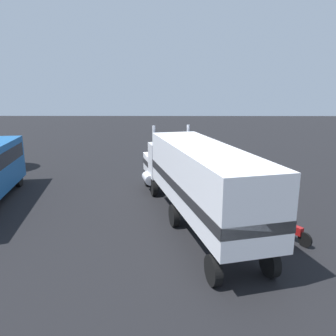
# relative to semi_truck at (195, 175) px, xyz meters

# --- Properties ---
(ground_plane) EXTENTS (120.00, 120.00, 0.00)m
(ground_plane) POSITION_rel_semi_truck_xyz_m (6.63, 2.00, -2.52)
(ground_plane) COLOR black
(lane_stripe_near) EXTENTS (4.34, 1.05, 0.01)m
(lane_stripe_near) POSITION_rel_semi_truck_xyz_m (5.83, -1.50, -2.52)
(lane_stripe_near) COLOR silver
(lane_stripe_near) RESTS_ON ground_plane
(lane_stripe_mid) EXTENTS (4.32, 1.14, 0.01)m
(lane_stripe_mid) POSITION_rel_semi_truck_xyz_m (7.72, -4.02, -2.52)
(lane_stripe_mid) COLOR silver
(lane_stripe_mid) RESTS_ON ground_plane
(lane_stripe_far) EXTENTS (4.29, 1.29, 0.01)m
(lane_stripe_far) POSITION_rel_semi_truck_xyz_m (8.52, -7.23, -2.52)
(lane_stripe_far) COLOR silver
(lane_stripe_far) RESTS_ON ground_plane
(semi_truck) EXTENTS (14.32, 6.05, 4.50)m
(semi_truck) POSITION_rel_semi_truck_xyz_m (0.00, 0.00, 0.00)
(semi_truck) COLOR white
(semi_truck) RESTS_ON ground_plane
(person_bystander) EXTENTS (0.38, 0.48, 1.63)m
(person_bystander) POSITION_rel_semi_truck_xyz_m (1.48, -2.12, -1.63)
(person_bystander) COLOR #2D3347
(person_bystander) RESTS_ON ground_plane
(motorcycle) EXTENTS (1.81, 1.25, 1.12)m
(motorcycle) POSITION_rel_semi_truck_xyz_m (-2.01, -4.21, -2.04)
(motorcycle) COLOR black
(motorcycle) RESTS_ON ground_plane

